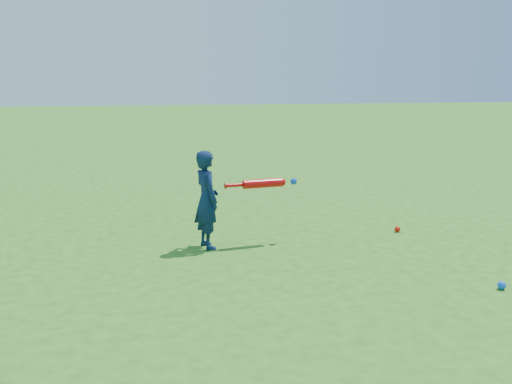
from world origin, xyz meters
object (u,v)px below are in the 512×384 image
child (207,200)px  bat_swing (266,183)px  ground_ball_red (397,229)px  ground_ball_blue (502,285)px

child → bat_swing: child is taller
child → ground_ball_red: (2.05, 0.07, -0.44)m
child → bat_swing: bearing=-99.8°
ground_ball_red → bat_swing: 1.57m
ground_ball_blue → ground_ball_red: bearing=87.5°
ground_ball_red → bat_swing: size_ratio=0.08×
ground_ball_red → ground_ball_blue: bearing=-92.5°
child → ground_ball_blue: bearing=-142.2°
ground_ball_red → bat_swing: bat_swing is taller
child → ground_ball_blue: (1.98, -1.70, -0.44)m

